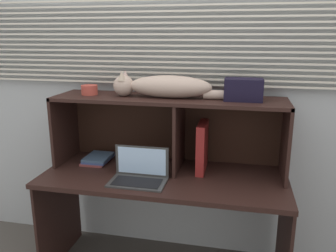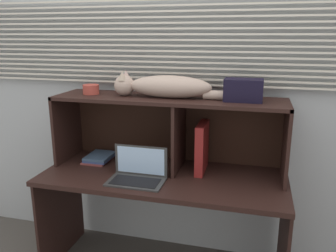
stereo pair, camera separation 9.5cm
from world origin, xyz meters
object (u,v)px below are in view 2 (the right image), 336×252
binder_upright (202,147)px  book_stack (99,158)px  small_basket (91,89)px  storage_box (243,90)px  cat (166,87)px  laptop (138,174)px

binder_upright → book_stack: 0.74m
binder_upright → small_basket: bearing=180.0°
book_stack → storage_box: storage_box is taller
cat → laptop: cat is taller
cat → binder_upright: (0.24, 0.00, -0.38)m
cat → small_basket: size_ratio=8.60×
storage_box → small_basket: bearing=180.0°
storage_box → binder_upright: bearing=180.0°
binder_upright → book_stack: size_ratio=1.46×
laptop → storage_box: 0.81m
cat → binder_upright: cat is taller
book_stack → small_basket: size_ratio=2.04×
laptop → storage_box: bearing=22.9°
binder_upright → small_basket: (-0.76, 0.00, 0.35)m
cat → binder_upright: 0.45m
binder_upright → book_stack: (-0.73, 0.00, -0.14)m
laptop → book_stack: size_ratio=1.54×
binder_upright → small_basket: 0.83m
small_basket → storage_box: bearing=0.0°
small_basket → storage_box: size_ratio=0.47×
laptop → storage_box: (0.59, 0.25, 0.50)m
laptop → binder_upright: 0.45m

